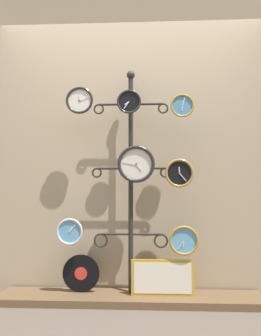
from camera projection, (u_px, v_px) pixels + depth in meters
ground_plane at (128, 319)px, 2.35m from camera, size 12.00×12.00×0.00m
shop_wall at (132, 138)px, 3.02m from camera, size 4.40×0.04×2.80m
low_shelf at (130, 298)px, 2.70m from camera, size 2.20×0.36×0.06m
display_stand at (131, 215)px, 2.81m from camera, size 0.68×0.36×1.98m
clock_top_left at (80, 101)px, 2.82m from camera, size 0.24×0.04×0.24m
clock_top_center at (129, 102)px, 2.78m from camera, size 0.21×0.04×0.21m
clock_top_right at (182, 106)px, 2.76m from camera, size 0.20×0.04×0.20m
clock_middle_center at (136, 164)px, 2.75m from camera, size 0.32×0.04×0.32m
clock_middle_right at (179, 173)px, 2.71m from camera, size 0.24×0.04×0.24m
clock_bottom_left at (70, 232)px, 2.73m from camera, size 0.22×0.04×0.22m
clock_bottom_right at (184, 241)px, 2.68m from camera, size 0.24×0.04×0.24m
vinyl_record at (81, 273)px, 2.78m from camera, size 0.32×0.01×0.32m
picture_frame at (162, 278)px, 2.68m from camera, size 0.51×0.02×0.29m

